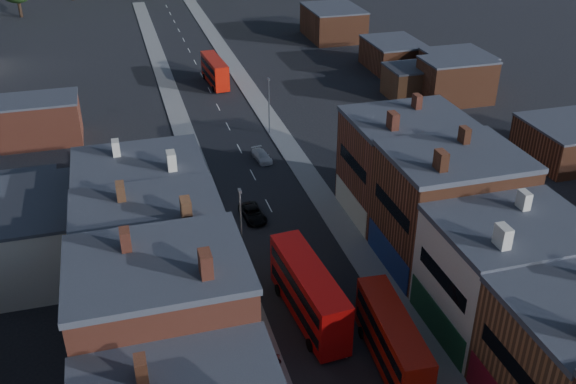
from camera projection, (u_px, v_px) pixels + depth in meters
pavement_west at (198, 174)px, 79.97m from camera, size 3.00×200.00×0.12m
pavement_east at (298, 161)px, 83.07m from camera, size 3.00×200.00×0.12m
lamp_post_2 at (241, 221)px, 61.18m from camera, size 0.25×0.70×8.12m
lamp_post_3 at (269, 102)px, 88.95m from camera, size 0.25×0.70×8.12m
bus_0 at (309, 292)px, 54.68m from camera, size 3.76×12.27×5.22m
bus_1 at (392, 340)px, 49.80m from camera, size 3.31×11.07×4.72m
bus_2 at (215, 71)px, 108.25m from camera, size 3.16×10.56×4.50m
car_2 at (253, 213)px, 70.38m from camera, size 2.62×4.89×1.31m
car_3 at (262, 156)px, 83.26m from camera, size 2.23×4.37×1.22m
ped_1 at (277, 364)px, 49.49m from camera, size 1.06×0.77×1.97m
ped_3 at (388, 293)px, 57.43m from camera, size 0.72×1.09×1.70m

